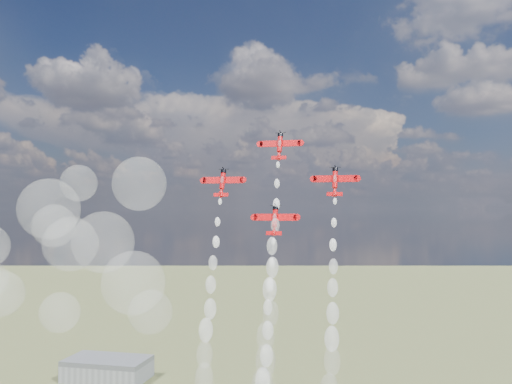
{
  "coord_description": "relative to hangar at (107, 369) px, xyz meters",
  "views": [
    {
      "loc": [
        45.16,
        -128.14,
        105.26
      ],
      "look_at": [
        11.76,
        17.02,
        109.88
      ],
      "focal_mm": 38.0,
      "sensor_mm": 36.0,
      "label": 1
    }
  ],
  "objects": [
    {
      "name": "plane_left",
      "position": [
        122.13,
        -163.06,
        106.17
      ],
      "size": [
        11.64,
        5.05,
        8.02
      ],
      "rotation": [
        1.23,
        0.0,
        0.0
      ],
      "color": "red",
      "rests_on": "ground"
    },
    {
      "name": "plane_right",
      "position": [
        153.39,
        -163.06,
        106.17
      ],
      "size": [
        11.64,
        5.05,
        8.02
      ],
      "rotation": [
        1.23,
        0.0,
        0.0
      ],
      "color": "red",
      "rests_on": "ground"
    },
    {
      "name": "drifted_smoke_cloud",
      "position": [
        74.69,
        -156.61,
        88.08
      ],
      "size": [
        64.99,
        33.36,
        55.5
      ],
      "color": "white",
      "rests_on": "ground"
    },
    {
      "name": "smoke_trail_lead",
      "position": [
        137.66,
        -176.61,
        67.87
      ],
      "size": [
        5.41,
        22.17,
        57.76
      ],
      "color": "white",
      "rests_on": "plane_lead"
    },
    {
      "name": "plane_lead",
      "position": [
        137.76,
        -159.41,
        116.49
      ],
      "size": [
        11.64,
        5.05,
        8.02
      ],
      "rotation": [
        1.23,
        0.0,
        0.0
      ],
      "color": "red",
      "rests_on": "ground"
    },
    {
      "name": "hangar",
      "position": [
        0.0,
        0.0,
        0.0
      ],
      "size": [
        50.0,
        28.0,
        13.0
      ],
      "color": "gray",
      "rests_on": "ground"
    },
    {
      "name": "smoke_trail_left",
      "position": [
        122.17,
        -180.02,
        57.74
      ],
      "size": [
        5.76,
        21.86,
        56.96
      ],
      "color": "white",
      "rests_on": "plane_left"
    },
    {
      "name": "plane_slot",
      "position": [
        137.76,
        -166.7,
        95.86
      ],
      "size": [
        11.64,
        5.05,
        8.02
      ],
      "rotation": [
        1.23,
        0.0,
        0.0
      ],
      "color": "red",
      "rests_on": "ground"
    }
  ]
}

